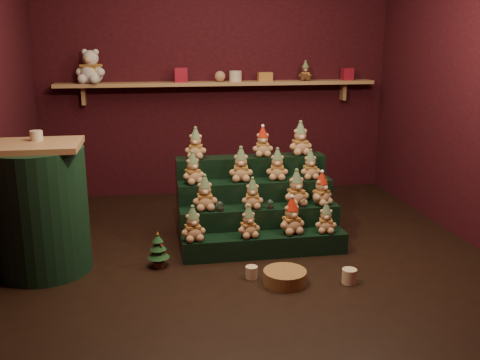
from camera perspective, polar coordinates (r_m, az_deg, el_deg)
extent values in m
plane|color=black|center=(4.62, 0.99, -7.85)|extent=(4.00, 4.00, 0.00)
cube|color=black|center=(6.31, -2.46, 11.28)|extent=(4.00, 0.10, 2.80)
cube|color=black|center=(2.32, 10.57, 5.26)|extent=(4.00, 0.10, 2.80)
cube|color=tan|center=(6.14, -2.23, 10.26)|extent=(3.60, 0.26, 0.04)
cube|color=tan|center=(6.20, -16.34, 8.62)|extent=(0.04, 0.12, 0.20)
cube|color=tan|center=(6.58, 10.94, 9.25)|extent=(0.04, 0.12, 0.20)
cube|color=black|center=(4.57, 2.67, -6.92)|extent=(1.40, 0.22, 0.18)
cube|color=black|center=(4.74, 2.12, -4.95)|extent=(1.40, 0.22, 0.36)
cube|color=black|center=(4.91, 1.61, -3.12)|extent=(1.40, 0.22, 0.54)
cube|color=black|center=(5.09, 1.13, -1.41)|extent=(1.40, 0.22, 0.72)
cylinder|color=black|center=(4.56, -2.15, -3.18)|extent=(0.06, 0.06, 0.02)
sphere|color=white|center=(4.55, -2.16, -2.67)|extent=(0.06, 0.06, 0.06)
cylinder|color=black|center=(4.64, 3.23, -2.91)|extent=(0.05, 0.05, 0.02)
sphere|color=white|center=(4.63, 3.24, -2.46)|extent=(0.06, 0.06, 0.06)
cylinder|color=black|center=(4.71, 6.65, -2.70)|extent=(0.06, 0.06, 0.03)
sphere|color=white|center=(4.69, 6.66, -2.18)|extent=(0.07, 0.07, 0.07)
cube|color=tan|center=(4.30, -21.07, 3.43)|extent=(0.67, 0.56, 0.04)
cylinder|color=black|center=(4.42, -20.46, -3.10)|extent=(0.71, 0.71, 0.98)
cylinder|color=beige|center=(4.39, -20.90, 4.45)|extent=(0.10, 0.10, 0.08)
cylinder|color=#4A261A|center=(4.41, -8.66, -8.85)|extent=(0.09, 0.09, 0.04)
cone|color=#153A1A|center=(4.37, -8.71, -7.62)|extent=(0.18, 0.18, 0.09)
cone|color=#153A1A|center=(4.35, -8.74, -6.86)|extent=(0.13, 0.13, 0.08)
cone|color=#153A1A|center=(4.33, -8.77, -6.14)|extent=(0.09, 0.09, 0.06)
cone|color=orange|center=(4.31, -8.80, -5.59)|extent=(0.03, 0.03, 0.03)
cylinder|color=beige|center=(4.16, 1.24, -9.81)|extent=(0.09, 0.09, 0.09)
cylinder|color=beige|center=(4.16, 11.58, -10.01)|extent=(0.11, 0.11, 0.11)
cylinder|color=olive|center=(4.09, 4.81, -10.27)|extent=(0.40, 0.40, 0.10)
cube|color=maroon|center=(6.07, -6.33, 11.08)|extent=(0.14, 0.14, 0.16)
cylinder|color=beige|center=(6.14, -0.49, 11.02)|extent=(0.14, 0.14, 0.12)
cube|color=maroon|center=(6.48, 11.37, 11.02)|extent=(0.12, 0.12, 0.14)
sphere|color=tan|center=(6.11, -2.15, 10.99)|extent=(0.12, 0.12, 0.12)
cube|color=orange|center=(6.20, 2.70, 10.95)|extent=(0.16, 0.10, 0.10)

